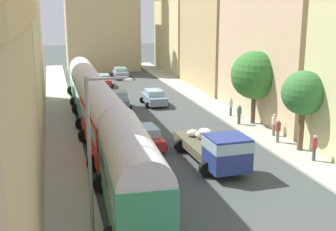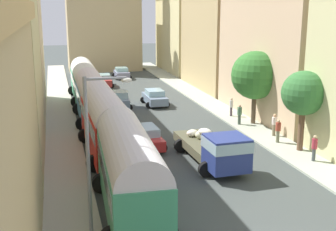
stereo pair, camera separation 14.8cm
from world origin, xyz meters
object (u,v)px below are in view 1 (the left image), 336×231
at_px(parked_bus_1, 106,120).
at_px(streetlamp_near, 96,144).
at_px(car_3, 119,100).
at_px(pedestrian_0, 314,147).
at_px(cargo_truck_0, 216,148).
at_px(car_2, 146,137).
at_px(parked_bus_0, 130,167).
at_px(pedestrian_2, 278,130).
at_px(car_4, 103,80).
at_px(pedestrian_1, 274,124).
at_px(car_0, 154,97).
at_px(parked_bus_3, 84,79).
at_px(pedestrian_4, 239,114).
at_px(pedestrian_3, 231,106).
at_px(car_1, 121,73).
at_px(parked_bus_2, 92,95).

xyz_separation_m(parked_bus_1, streetlamp_near, (-1.64, -10.52, 1.70)).
relative_size(car_3, pedestrian_0, 2.07).
relative_size(cargo_truck_0, car_2, 1.79).
height_order(parked_bus_0, streetlamp_near, streetlamp_near).
relative_size(car_2, streetlamp_near, 0.64).
bearing_deg(parked_bus_0, pedestrian_2, 34.52).
relative_size(car_4, streetlamp_near, 0.65).
height_order(cargo_truck_0, pedestrian_1, cargo_truck_0).
bearing_deg(car_0, parked_bus_0, -105.66).
relative_size(parked_bus_3, streetlamp_near, 1.45).
relative_size(parked_bus_1, pedestrian_4, 5.46).
distance_m(parked_bus_0, pedestrian_0, 12.93).
xyz_separation_m(car_2, pedestrian_3, (8.92, 6.51, 0.24)).
bearing_deg(pedestrian_1, pedestrian_4, 107.56).
height_order(car_1, pedestrian_3, pedestrian_3).
relative_size(parked_bus_3, car_0, 2.35).
distance_m(cargo_truck_0, pedestrian_1, 8.02).
relative_size(car_3, pedestrian_2, 2.09).
distance_m(car_2, streetlamp_near, 12.54).
bearing_deg(car_1, car_4, -117.57).
bearing_deg(parked_bus_0, car_3, 82.59).
relative_size(parked_bus_1, cargo_truck_0, 1.24).
relative_size(parked_bus_0, parked_bus_2, 1.09).
relative_size(pedestrian_3, pedestrian_4, 0.99).
bearing_deg(pedestrian_1, cargo_truck_0, -142.74).
bearing_deg(car_2, pedestrian_2, -9.70).
distance_m(car_2, pedestrian_1, 9.64).
relative_size(car_3, pedestrian_1, 2.09).
xyz_separation_m(parked_bus_2, car_0, (6.40, 4.84, -1.46)).
distance_m(pedestrian_1, pedestrian_2, 1.68).
height_order(pedestrian_0, pedestrian_2, pedestrian_0).
relative_size(car_0, car_1, 1.10).
height_order(car_4, pedestrian_0, pedestrian_0).
distance_m(car_3, pedestrian_4, 12.16).
height_order(parked_bus_0, car_0, parked_bus_0).
xyz_separation_m(pedestrian_1, streetlamp_near, (-14.07, -11.29, 3.04)).
relative_size(car_3, pedestrian_4, 2.11).
bearing_deg(car_4, pedestrian_3, -63.96).
relative_size(pedestrian_1, pedestrian_4, 1.01).
relative_size(car_3, car_4, 0.84).
relative_size(parked_bus_0, car_4, 2.15).
distance_m(parked_bus_0, pedestrian_3, 20.08).
bearing_deg(car_4, car_1, 62.43).
height_order(parked_bus_2, car_1, parked_bus_2).
xyz_separation_m(car_0, streetlamp_near, (-8.04, -24.36, 3.28)).
distance_m(parked_bus_3, car_0, 7.77).
height_order(pedestrian_0, pedestrian_1, pedestrian_0).
distance_m(car_1, pedestrian_3, 24.77).
relative_size(parked_bus_3, car_1, 2.59).
xyz_separation_m(parked_bus_0, pedestrian_3, (11.72, 16.24, -1.37)).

